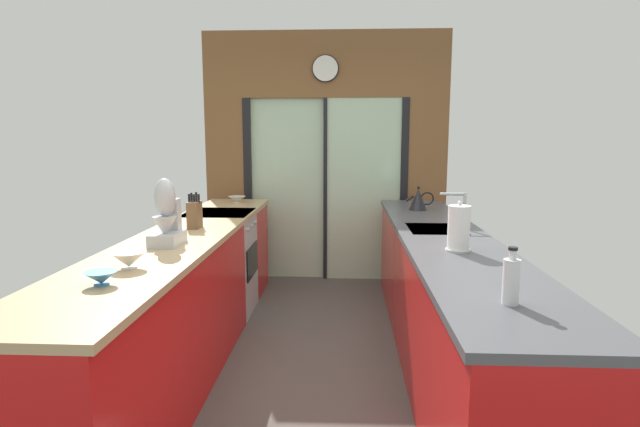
% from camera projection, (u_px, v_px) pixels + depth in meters
% --- Properties ---
extents(ground_plane, '(5.04, 7.60, 0.02)m').
position_uv_depth(ground_plane, '(316.00, 343.00, 3.91)').
color(ground_plane, '#4C4742').
extents(back_wall_unit, '(2.64, 0.12, 2.70)m').
position_uv_depth(back_wall_unit, '(325.00, 142.00, 5.45)').
color(back_wall_unit, brown).
rests_on(back_wall_unit, ground_plane).
extents(left_counter_run, '(0.62, 3.80, 0.92)m').
position_uv_depth(left_counter_run, '(180.00, 303.00, 3.42)').
color(left_counter_run, red).
rests_on(left_counter_run, ground_plane).
extents(right_counter_run, '(0.62, 3.80, 0.92)m').
position_uv_depth(right_counter_run, '(443.00, 299.00, 3.50)').
color(right_counter_run, red).
rests_on(right_counter_run, ground_plane).
extents(sink_faucet, '(0.19, 0.02, 0.27)m').
position_uv_depth(sink_faucet, '(460.00, 205.00, 3.64)').
color(sink_faucet, '#B7BABC').
rests_on(sink_faucet, right_counter_run).
extents(oven_range, '(0.60, 0.60, 0.92)m').
position_uv_depth(oven_range, '(220.00, 263.00, 4.53)').
color(oven_range, '#B7BABC').
rests_on(oven_range, ground_plane).
extents(mixing_bowl_near, '(0.15, 0.15, 0.07)m').
position_uv_depth(mixing_bowl_near, '(101.00, 278.00, 2.28)').
color(mixing_bowl_near, teal).
rests_on(mixing_bowl_near, left_counter_run).
extents(mixing_bowl_mid, '(0.18, 0.18, 0.09)m').
position_uv_depth(mixing_bowl_mid, '(129.00, 260.00, 2.56)').
color(mixing_bowl_mid, silver).
rests_on(mixing_bowl_mid, left_counter_run).
extents(mixing_bowl_far, '(0.18, 0.18, 0.06)m').
position_uv_depth(mixing_bowl_far, '(237.00, 199.00, 5.12)').
color(mixing_bowl_far, silver).
rests_on(mixing_bowl_far, left_counter_run).
extents(knife_block, '(0.09, 0.14, 0.27)m').
position_uv_depth(knife_block, '(195.00, 214.00, 3.68)').
color(knife_block, brown).
rests_on(knife_block, left_counter_run).
extents(stand_mixer, '(0.17, 0.27, 0.42)m').
position_uv_depth(stand_mixer, '(167.00, 219.00, 3.11)').
color(stand_mixer, '#B7BABC').
rests_on(stand_mixer, left_counter_run).
extents(kettle, '(0.26, 0.17, 0.22)m').
position_uv_depth(kettle, '(418.00, 199.00, 4.58)').
color(kettle, black).
rests_on(kettle, right_counter_run).
extents(soap_bottle, '(0.07, 0.07, 0.24)m').
position_uv_depth(soap_bottle, '(511.00, 280.00, 2.01)').
color(soap_bottle, silver).
rests_on(soap_bottle, right_counter_run).
extents(paper_towel_roll, '(0.15, 0.15, 0.30)m').
position_uv_depth(paper_towel_roll, '(459.00, 229.00, 2.95)').
color(paper_towel_roll, '#B7BABC').
rests_on(paper_towel_roll, right_counter_run).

